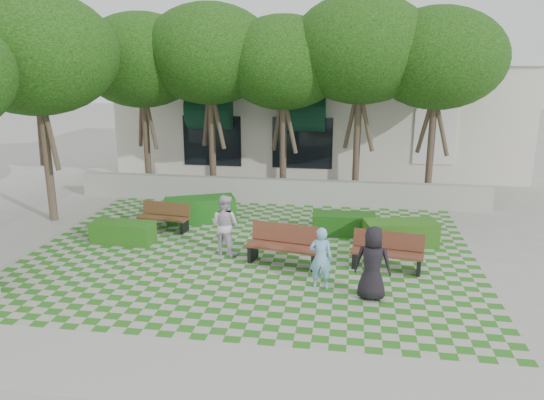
% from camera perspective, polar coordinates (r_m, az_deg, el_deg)
% --- Properties ---
extents(ground, '(90.00, 90.00, 0.00)m').
position_cam_1_polar(ground, '(13.73, -3.03, -7.21)').
color(ground, gray).
rests_on(ground, ground).
extents(lawn, '(12.00, 12.00, 0.00)m').
position_cam_1_polar(lawn, '(14.63, -2.24, -5.71)').
color(lawn, '#2B721E').
rests_on(lawn, ground).
extents(sidewalk_south, '(16.00, 2.00, 0.01)m').
position_cam_1_polar(sidewalk_south, '(9.68, -8.91, -17.69)').
color(sidewalk_south, '#9E9B93').
rests_on(sidewalk_south, ground).
extents(sidewalk_west, '(2.00, 12.00, 0.01)m').
position_cam_1_polar(sidewalk_west, '(17.43, -26.24, -3.85)').
color(sidewalk_west, '#9E9B93').
rests_on(sidewalk_west, ground).
extents(retaining_wall, '(15.00, 0.36, 0.90)m').
position_cam_1_polar(retaining_wall, '(19.40, 0.63, 0.97)').
color(retaining_wall, '#9E9B93').
rests_on(retaining_wall, ground).
extents(bench_east, '(1.85, 0.86, 0.94)m').
position_cam_1_polar(bench_east, '(13.75, 12.30, -5.49)').
color(bench_east, '#552C1D').
rests_on(bench_east, ground).
extents(bench_mid, '(2.02, 1.00, 1.01)m').
position_cam_1_polar(bench_mid, '(13.77, 1.38, -4.93)').
color(bench_mid, '#5C2E1F').
rests_on(bench_mid, ground).
extents(bench_west, '(1.66, 0.74, 0.84)m').
position_cam_1_polar(bench_west, '(16.77, -11.52, -1.81)').
color(bench_west, '#4E321B').
rests_on(bench_west, ground).
extents(hedge_east, '(2.16, 1.22, 0.71)m').
position_cam_1_polar(hedge_east, '(15.55, 13.66, -3.50)').
color(hedge_east, '#245316').
rests_on(hedge_east, ground).
extents(hedge_midright, '(1.90, 0.82, 0.66)m').
position_cam_1_polar(hedge_midright, '(16.14, 7.72, -2.59)').
color(hedge_midright, '#174813').
rests_on(hedge_midright, ground).
extents(hedge_midleft, '(2.38, 1.70, 0.77)m').
position_cam_1_polar(hedge_midleft, '(17.47, -7.72, -1.00)').
color(hedge_midleft, '#165115').
rests_on(hedge_midleft, ground).
extents(hedge_west, '(1.81, 0.79, 0.62)m').
position_cam_1_polar(hedge_west, '(15.91, -15.73, -3.37)').
color(hedge_west, '#205316').
rests_on(hedge_west, ground).
extents(person_blue, '(0.55, 0.37, 1.48)m').
position_cam_1_polar(person_blue, '(12.32, 5.27, -6.23)').
color(person_blue, '#78B4DB').
rests_on(person_blue, ground).
extents(person_dark, '(0.89, 0.65, 1.67)m').
position_cam_1_polar(person_dark, '(11.92, 10.77, -6.71)').
color(person_dark, black).
rests_on(person_dark, ground).
extents(person_white, '(0.96, 0.85, 1.67)m').
position_cam_1_polar(person_white, '(14.35, -5.10, -2.68)').
color(person_white, silver).
rests_on(person_white, ground).
extents(tree_row, '(17.70, 13.40, 7.41)m').
position_cam_1_polar(tree_row, '(18.90, -5.23, 15.03)').
color(tree_row, '#47382B').
rests_on(tree_row, ground).
extents(building, '(18.00, 8.92, 5.15)m').
position_cam_1_polar(building, '(26.68, 5.07, 9.37)').
color(building, beige).
rests_on(building, ground).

